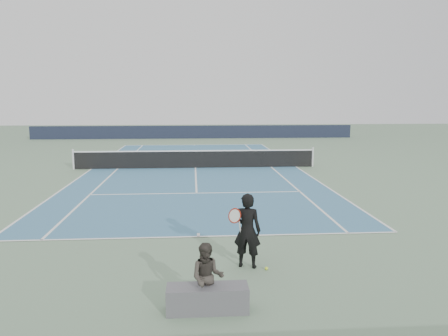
{
  "coord_description": "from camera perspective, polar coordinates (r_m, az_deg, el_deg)",
  "views": [
    {
      "loc": [
        -0.13,
        -23.18,
        3.67
      ],
      "look_at": [
        1.04,
        -7.03,
        1.1
      ],
      "focal_mm": 35.0,
      "sensor_mm": 36.0,
      "label": 1
    }
  ],
  "objects": [
    {
      "name": "ground",
      "position": [
        23.47,
        -3.76,
        -0.0
      ],
      "size": [
        80.0,
        80.0,
        0.0
      ],
      "primitive_type": "plane",
      "color": "slate"
    },
    {
      "name": "windscreen_far",
      "position": [
        41.18,
        -3.95,
        4.71
      ],
      "size": [
        30.0,
        0.25,
        1.2
      ],
      "primitive_type": "cube",
      "color": "black",
      "rests_on": "ground"
    },
    {
      "name": "tennis_player",
      "position": [
        9.63,
        3.03,
        -8.13
      ],
      "size": [
        0.82,
        0.62,
        1.66
      ],
      "color": "black",
      "rests_on": "ground"
    },
    {
      "name": "tennis_net",
      "position": [
        23.39,
        -3.77,
        1.22
      ],
      "size": [
        12.9,
        0.1,
        1.07
      ],
      "color": "silver",
      "rests_on": "ground"
    },
    {
      "name": "spectator_bench",
      "position": [
        7.85,
        -2.18,
        -15.32
      ],
      "size": [
        1.46,
        0.61,
        1.23
      ],
      "color": "#58575C",
      "rests_on": "ground"
    },
    {
      "name": "court_surface",
      "position": [
        23.47,
        -3.76,
        0.01
      ],
      "size": [
        10.97,
        23.77,
        0.01
      ],
      "primitive_type": "cube",
      "color": "teal",
      "rests_on": "ground"
    },
    {
      "name": "tennis_ball",
      "position": [
        9.74,
        5.55,
        -12.92
      ],
      "size": [
        0.07,
        0.07,
        0.07
      ],
      "primitive_type": "sphere",
      "color": "#CEEA2F",
      "rests_on": "ground"
    }
  ]
}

